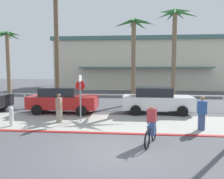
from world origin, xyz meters
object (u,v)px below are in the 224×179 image
at_px(pedestrian_1, 202,115).
at_px(car_red_1, 62,100).
at_px(bollard_2, 11,116).
at_px(cyclist_black_0, 151,126).
at_px(palm_tree_3, 175,34).
at_px(car_white_2, 156,100).
at_px(pedestrian_0, 59,109).
at_px(stop_sign_bike_lane, 80,91).
at_px(palm_tree_0, 6,48).
at_px(palm_tree_2, 134,40).
at_px(palm_tree_1, 56,18).

bearing_deg(pedestrian_1, car_red_1, 156.16).
bearing_deg(bollard_2, cyclist_black_0, -16.69).
relative_size(palm_tree_3, car_white_2, 1.74).
bearing_deg(pedestrian_0, stop_sign_bike_lane, 18.85).
distance_m(car_red_1, cyclist_black_0, 7.74).
bearing_deg(palm_tree_3, pedestrian_0, -134.70).
xyz_separation_m(stop_sign_bike_lane, palm_tree_0, (-8.85, 8.17, 3.12)).
bearing_deg(stop_sign_bike_lane, bollard_2, -156.49).
distance_m(cyclist_black_0, pedestrian_1, 3.32).
bearing_deg(palm_tree_2, car_red_1, -138.62).
height_order(palm_tree_3, car_white_2, palm_tree_3).
bearing_deg(car_red_1, pedestrian_1, -23.84).
relative_size(stop_sign_bike_lane, car_white_2, 0.58).
bearing_deg(pedestrian_0, palm_tree_3, 45.30).
relative_size(palm_tree_0, pedestrian_0, 4.04).
distance_m(palm_tree_3, pedestrian_1, 9.67).
xyz_separation_m(palm_tree_1, cyclist_black_0, (6.80, -9.10, -6.19)).
height_order(palm_tree_1, pedestrian_1, palm_tree_1).
relative_size(stop_sign_bike_lane, palm_tree_1, 0.27).
bearing_deg(palm_tree_3, car_red_1, -148.60).
height_order(car_white_2, pedestrian_0, car_white_2).
distance_m(stop_sign_bike_lane, palm_tree_1, 8.32).
height_order(pedestrian_0, pedestrian_1, pedestrian_1).
distance_m(car_white_2, pedestrian_1, 4.28).
height_order(palm_tree_1, car_red_1, palm_tree_1).
height_order(palm_tree_2, car_red_1, palm_tree_2).
bearing_deg(palm_tree_1, pedestrian_1, -36.65).
bearing_deg(pedestrian_1, cyclist_black_0, -139.27).
relative_size(bollard_2, pedestrian_0, 0.64).
bearing_deg(palm_tree_0, pedestrian_0, -47.75).
distance_m(palm_tree_1, cyclist_black_0, 12.94).
bearing_deg(bollard_2, palm_tree_3, 41.71).
bearing_deg(car_white_2, palm_tree_3, 67.43).
height_order(car_red_1, car_white_2, same).
xyz_separation_m(stop_sign_bike_lane, palm_tree_2, (2.92, 6.26, 3.49)).
distance_m(palm_tree_2, pedestrian_0, 8.94).
bearing_deg(cyclist_black_0, palm_tree_3, 75.93).
height_order(palm_tree_2, palm_tree_3, palm_tree_3).
relative_size(stop_sign_bike_lane, palm_tree_3, 0.33).
relative_size(pedestrian_0, pedestrian_1, 0.96).
bearing_deg(bollard_2, palm_tree_2, 51.24).
distance_m(palm_tree_1, palm_tree_3, 9.59).
relative_size(palm_tree_1, cyclist_black_0, 5.49).
bearing_deg(car_red_1, pedestrian_0, -76.35).
bearing_deg(palm_tree_1, bollard_2, -90.24).
height_order(palm_tree_3, cyclist_black_0, palm_tree_3).
height_order(palm_tree_2, pedestrian_0, palm_tree_2).
relative_size(palm_tree_0, palm_tree_1, 0.66).
bearing_deg(palm_tree_0, stop_sign_bike_lane, -42.69).
height_order(bollard_2, pedestrian_0, pedestrian_0).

